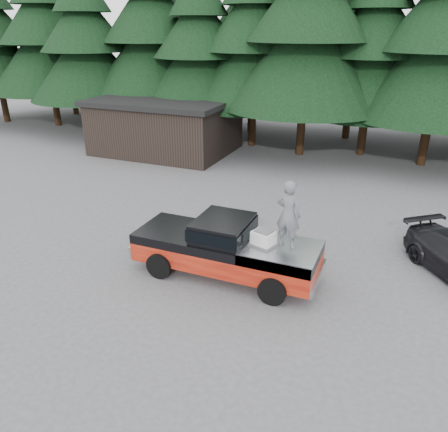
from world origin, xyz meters
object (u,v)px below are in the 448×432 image
at_px(man_on_bed, 288,214).
at_px(air_compressor, 263,239).
at_px(pickup_truck, 226,256).
at_px(utility_building, 166,125).

bearing_deg(man_on_bed, air_compressor, 26.70).
distance_m(pickup_truck, air_compressor, 1.53).
height_order(pickup_truck, air_compressor, air_compressor).
distance_m(pickup_truck, utility_building, 15.64).
xyz_separation_m(air_compressor, utility_building, (-10.53, 12.64, 0.12)).
distance_m(air_compressor, utility_building, 16.45).
bearing_deg(air_compressor, pickup_truck, -167.22).
height_order(air_compressor, man_on_bed, man_on_bed).
relative_size(pickup_truck, man_on_bed, 2.90).
bearing_deg(utility_building, air_compressor, -50.20).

